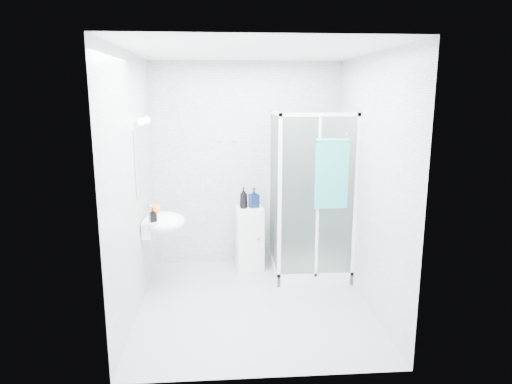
{
  "coord_description": "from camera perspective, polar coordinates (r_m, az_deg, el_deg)",
  "views": [
    {
      "loc": [
        -0.32,
        -4.5,
        2.2
      ],
      "look_at": [
        0.05,
        0.35,
        1.15
      ],
      "focal_mm": 32.0,
      "sensor_mm": 36.0,
      "label": 1
    }
  ],
  "objects": [
    {
      "name": "shower_enclosure",
      "position": [
        5.64,
        6.0,
        -6.0
      ],
      "size": [
        0.9,
        0.95,
        2.0
      ],
      "color": "white",
      "rests_on": "ground"
    },
    {
      "name": "hand_towel",
      "position": [
        5.08,
        9.44,
        2.46
      ],
      "size": [
        0.37,
        0.05,
        0.78
      ],
      "color": "teal",
      "rests_on": "shower_enclosure"
    },
    {
      "name": "shampoo_bottle_a",
      "position": [
        5.67,
        -1.56,
        -0.72
      ],
      "size": [
        0.11,
        0.11,
        0.26
      ],
      "primitive_type": "imported",
      "rotation": [
        0.0,
        0.0,
        0.07
      ],
      "color": "black",
      "rests_on": "storage_cabinet"
    },
    {
      "name": "soap_dispenser_black",
      "position": [
        4.98,
        -12.76,
        -2.8
      ],
      "size": [
        0.09,
        0.09,
        0.15
      ],
      "primitive_type": "imported",
      "rotation": [
        0.0,
        0.0,
        0.41
      ],
      "color": "black",
      "rests_on": "wall_basin"
    },
    {
      "name": "wall_basin",
      "position": [
        5.19,
        -11.59,
        -3.77
      ],
      "size": [
        0.46,
        0.56,
        0.35
      ],
      "color": "white",
      "rests_on": "ground"
    },
    {
      "name": "shampoo_bottle_b",
      "position": [
        5.71,
        -0.26,
        -0.72
      ],
      "size": [
        0.14,
        0.14,
        0.25
      ],
      "primitive_type": "imported",
      "rotation": [
        0.0,
        0.0,
        0.3
      ],
      "color": "#0B1C44",
      "rests_on": "storage_cabinet"
    },
    {
      "name": "vanity_lights",
      "position": [
        5.03,
        -13.85,
        8.64
      ],
      "size": [
        0.1,
        0.4,
        0.08
      ],
      "color": "silver",
      "rests_on": "room"
    },
    {
      "name": "storage_cabinet",
      "position": [
        5.84,
        -0.8,
        -5.77
      ],
      "size": [
        0.36,
        0.37,
        0.8
      ],
      "rotation": [
        0.0,
        0.0,
        0.08
      ],
      "color": "white",
      "rests_on": "ground"
    },
    {
      "name": "wall_hooks",
      "position": [
        5.79,
        -3.66,
        6.4
      ],
      "size": [
        0.23,
        0.06,
        0.03
      ],
      "color": "silver",
      "rests_on": "room"
    },
    {
      "name": "room",
      "position": [
        4.6,
        -0.29,
        0.9
      ],
      "size": [
        2.4,
        2.6,
        2.6
      ],
      "color": "silver",
      "rests_on": "ground"
    },
    {
      "name": "mirror",
      "position": [
        5.07,
        -14.16,
        3.88
      ],
      "size": [
        0.02,
        0.6,
        0.7
      ],
      "primitive_type": "cube",
      "color": "white",
      "rests_on": "room"
    },
    {
      "name": "soap_dispenser_orange",
      "position": [
        5.3,
        -12.45,
        -1.86
      ],
      "size": [
        0.15,
        0.15,
        0.16
      ],
      "primitive_type": "imported",
      "rotation": [
        0.0,
        0.0,
        0.23
      ],
      "color": "orange",
      "rests_on": "wall_basin"
    }
  ]
}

